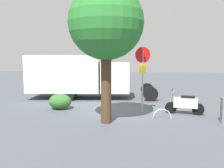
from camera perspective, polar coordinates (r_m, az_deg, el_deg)
ground_plane at (r=12.62m, az=2.96°, el=-6.10°), size 60.00×60.00×0.00m
box_truck_near at (r=16.07m, az=-7.67°, el=2.28°), size 8.42×2.71×2.83m
motorcycle at (r=12.11m, az=16.80°, el=-4.41°), size 1.79×0.68×1.20m
stop_sign at (r=11.56m, az=7.20°, el=3.38°), size 0.71×0.33×3.20m
street_tree at (r=9.97m, az=-1.42°, el=14.03°), size 3.03×3.03×5.63m
bike_rack_hoop at (r=11.22m, az=11.65°, el=-7.84°), size 0.85×0.09×0.85m
shrub_near_sign at (r=13.04m, az=-12.07°, el=-4.02°), size 1.18×0.97×0.81m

